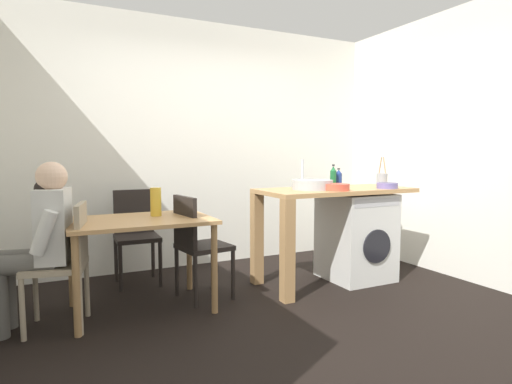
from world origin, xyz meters
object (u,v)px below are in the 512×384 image
Objects in this scene: colander at (387,185)px; washing_machine at (356,236)px; chair_opposite at (196,241)px; bottle_tall_green at (333,177)px; dining_table at (140,231)px; bottle_squat_brown at (339,178)px; seated_person at (41,237)px; chair_person_seat at (66,258)px; utensil_crock at (382,179)px; mixing_bowl at (337,187)px; vase at (156,202)px; chair_spare_by_wall at (136,231)px.

washing_machine is at bearing 130.74° from colander.
chair_opposite is 1.51m from bottle_tall_green.
dining_table is 2.03m from bottle_squat_brown.
seated_person is 3.02m from colander.
chair_person_seat is 3.00× the size of utensil_crock.
mixing_bowl is (1.23, -0.31, 0.45)m from chair_opposite.
bottle_tall_green reaches higher than vase.
washing_machine is at bearing 26.63° from mixing_bowl.
seated_person is at bearing -173.32° from dining_table.
chair_spare_by_wall is at bearing 157.69° from bottle_tall_green.
seated_person is at bearing 176.00° from colander.
mixing_bowl is (-0.39, -0.20, 0.53)m from washing_machine.
washing_machine is at bearing 77.26° from chair_opposite.
chair_opposite is 0.48m from vase.
washing_machine is 2.87× the size of utensil_crock.
dining_table is 1.93m from bottle_tall_green.
bottle_tall_green reaches higher than bottle_squat_brown.
chair_person_seat is at bearing -179.12° from washing_machine.
seated_person is (-0.70, -0.08, 0.03)m from dining_table.
bottle_squat_brown is at bearing -73.97° from chair_person_seat.
utensil_crock reaches higher than chair_spare_by_wall.
bottle_tall_green is at bearing 173.99° from utensil_crock.
washing_machine is 4.30× the size of colander.
chair_spare_by_wall is 0.76m from vase.
mixing_bowl is (2.26, -0.16, 0.45)m from chair_person_seat.
bottle_tall_green is at bearing 81.22° from chair_opposite.
chair_opposite is 0.75× the size of seated_person.
bottle_squat_brown is at bearing 161.58° from chair_spare_by_wall.
dining_table is 0.79m from chair_spare_by_wall.
chair_person_seat is 1.05× the size of washing_machine.
chair_spare_by_wall is 3.94× the size of bottle_tall_green.
colander is at bearing -82.34° from seated_person.
chair_person_seat is at bearing 176.02° from mixing_bowl.
mixing_bowl is 0.97× the size of vase.
utensil_crock reaches higher than seated_person.
utensil_crock is at bearing 163.20° from chair_spare_by_wall.
vase is (-2.32, 0.12, -0.13)m from utensil_crock.
utensil_crock reaches higher than vase.
utensil_crock is 2.33m from vase.
seated_person is at bearing -176.57° from bottle_squat_brown.
chair_spare_by_wall is at bearing 154.03° from colander.
bottle_tall_green is at bearing -157.13° from bottle_squat_brown.
chair_spare_by_wall is 2.01m from bottle_tall_green.
chair_spare_by_wall is 3.00× the size of utensil_crock.
mixing_bowl is (2.41, -0.19, 0.28)m from seated_person.
washing_machine is at bearing 158.80° from chair_spare_by_wall.
dining_table is at bearing -71.66° from seated_person.
utensil_crock is at bearing -0.51° from dining_table.
seated_person reaches higher than bottle_squat_brown.
utensil_crock reaches higher than bottle_tall_green.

